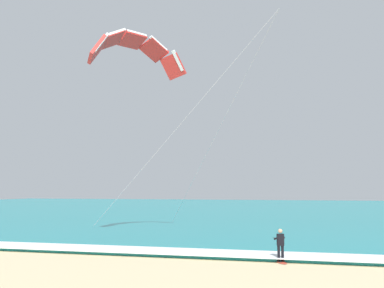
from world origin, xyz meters
The scene contains 5 objects.
sea centered at (0.00, 70.40, 0.10)m, with size 200.00×120.00×0.20m, color teal.
surf_foam centered at (0.00, 11.40, 0.22)m, with size 200.00×2.77×0.04m, color white.
surfboard centered at (-2.51, 10.36, 0.03)m, with size 0.93×1.46×0.09m.
kitesurfer centered at (-2.52, 10.37, 0.94)m, with size 0.65×0.64×1.69m.
kite_primary centered at (-13.64, 17.82, 14.29)m, with size 13.75×10.51×14.39m.
Camera 1 is at (-0.72, -13.63, 3.74)m, focal length 42.71 mm.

